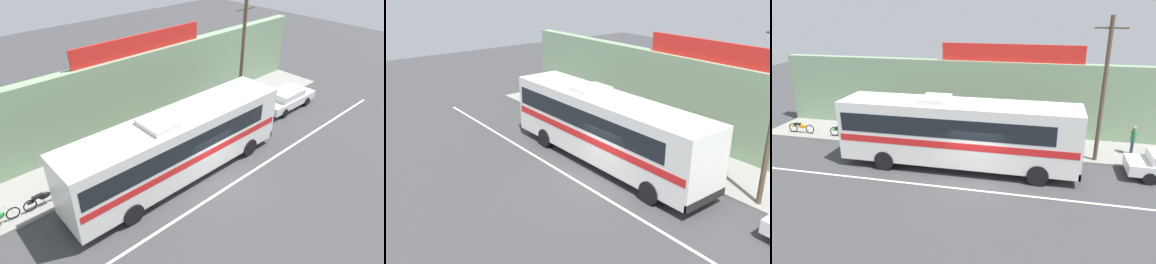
% 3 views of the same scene
% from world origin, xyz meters
% --- Properties ---
extents(ground_plane, '(70.00, 70.00, 0.00)m').
position_xyz_m(ground_plane, '(0.00, 0.00, 0.00)').
color(ground_plane, '#3A3A3D').
extents(sidewalk_slab, '(30.00, 3.60, 0.14)m').
position_xyz_m(sidewalk_slab, '(0.00, 5.20, 0.07)').
color(sidewalk_slab, gray).
rests_on(sidewalk_slab, ground_plane).
extents(storefront_facade, '(30.00, 0.70, 4.80)m').
position_xyz_m(storefront_facade, '(0.00, 7.35, 2.40)').
color(storefront_facade, gray).
rests_on(storefront_facade, ground_plane).
extents(storefront_billboard, '(8.91, 0.12, 1.10)m').
position_xyz_m(storefront_billboard, '(0.84, 7.35, 5.35)').
color(storefront_billboard, red).
rests_on(storefront_billboard, storefront_facade).
extents(road_center_stripe, '(30.00, 0.14, 0.01)m').
position_xyz_m(road_center_stripe, '(0.00, -0.80, 0.00)').
color(road_center_stripe, silver).
rests_on(road_center_stripe, ground_plane).
extents(intercity_bus, '(12.32, 2.68, 3.78)m').
position_xyz_m(intercity_bus, '(-1.27, 1.57, 2.07)').
color(intercity_bus, silver).
rests_on(intercity_bus, ground_plane).
extents(utility_pole, '(1.60, 0.22, 7.61)m').
position_xyz_m(utility_pole, '(5.99, 3.84, 4.08)').
color(utility_pole, brown).
rests_on(utility_pole, sidewalk_slab).
extents(motorcycle_green, '(1.91, 0.56, 0.94)m').
position_xyz_m(motorcycle_green, '(-7.41, 4.02, 0.57)').
color(motorcycle_green, black).
rests_on(motorcycle_green, sidewalk_slab).
extents(motorcycle_blue, '(1.91, 0.56, 0.94)m').
position_xyz_m(motorcycle_blue, '(-9.44, 4.04, 0.57)').
color(motorcycle_blue, black).
rests_on(motorcycle_blue, sidewalk_slab).
extents(motorcycle_orange, '(1.86, 0.56, 0.94)m').
position_xyz_m(motorcycle_orange, '(-12.55, 4.12, 0.57)').
color(motorcycle_orange, black).
rests_on(motorcycle_orange, sidewalk_slab).
extents(pedestrian_near_shop, '(0.30, 0.48, 1.68)m').
position_xyz_m(pedestrian_near_shop, '(8.10, 5.14, 1.12)').
color(pedestrian_near_shop, navy).
rests_on(pedestrian_near_shop, sidewalk_slab).
extents(pedestrian_by_curb, '(0.30, 0.48, 1.62)m').
position_xyz_m(pedestrian_by_curb, '(-3.72, 5.07, 1.08)').
color(pedestrian_by_curb, brown).
rests_on(pedestrian_by_curb, sidewalk_slab).
extents(pedestrian_far_left, '(0.30, 0.48, 1.65)m').
position_xyz_m(pedestrian_far_left, '(3.20, 4.91, 1.10)').
color(pedestrian_far_left, black).
rests_on(pedestrian_far_left, sidewalk_slab).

